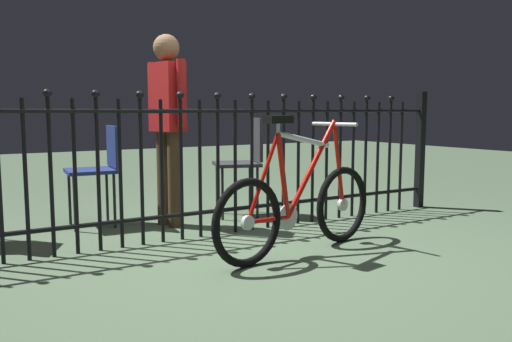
{
  "coord_description": "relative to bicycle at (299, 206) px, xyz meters",
  "views": [
    {
      "loc": [
        -1.8,
        -2.99,
        0.98
      ],
      "look_at": [
        0.16,
        0.2,
        0.55
      ],
      "focal_mm": 37.06,
      "sensor_mm": 36.0,
      "label": 1
    }
  ],
  "objects": [
    {
      "name": "iron_fence",
      "position": [
        -0.39,
        0.78,
        0.26
      ],
      "size": [
        4.85,
        0.07,
        1.17
      ],
      "color": "black",
      "rests_on": "ground"
    },
    {
      "name": "chair_charcoal",
      "position": [
        0.35,
        1.33,
        0.23
      ],
      "size": [
        0.51,
        0.51,
        0.91
      ],
      "color": "black",
      "rests_on": "ground"
    },
    {
      "name": "bicycle",
      "position": [
        0.0,
        0.0,
        0.0
      ],
      "size": [
        1.5,
        0.44,
        0.95
      ],
      "color": "black",
      "rests_on": "ground"
    },
    {
      "name": "chair_navy",
      "position": [
        -0.92,
        1.6,
        0.2
      ],
      "size": [
        0.43,
        0.43,
        0.85
      ],
      "color": "black",
      "rests_on": "ground"
    },
    {
      "name": "person_visitor",
      "position": [
        -0.42,
        1.29,
        0.62
      ],
      "size": [
        0.24,
        0.47,
        1.6
      ],
      "color": "#4C3823",
      "rests_on": "ground"
    },
    {
      "name": "ground_plane",
      "position": [
        -0.31,
        0.11,
        -0.33
      ],
      "size": [
        20.0,
        20.0,
        0.0
      ],
      "primitive_type": "plane",
      "color": "#4C6248"
    }
  ]
}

